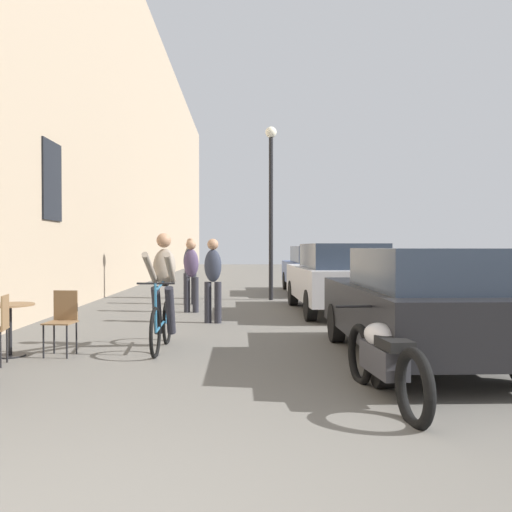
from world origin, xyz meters
name	(u,v)px	position (x,y,z in m)	size (l,w,h in m)	color
building_facade_left	(99,100)	(-3.45, 14.00, 5.98)	(0.54, 68.00, 11.96)	tan
cafe_table_mid	(10,318)	(-2.27, 4.90, 0.52)	(0.64, 0.64, 0.72)	black
cafe_chair_mid_toward_street	(63,318)	(-1.58, 4.98, 0.52)	(0.41, 0.41, 0.89)	black
cyclist_on_bicycle	(163,294)	(-0.27, 5.46, 0.81)	(0.52, 1.76, 1.74)	black
pedestrian_near	(213,276)	(0.33, 8.07, 0.94)	(0.37, 0.28, 1.66)	#26262D
pedestrian_mid	(191,272)	(-0.27, 9.81, 0.93)	(0.36, 0.28, 1.66)	#26262D
pedestrian_far	(190,268)	(-0.46, 11.54, 0.94)	(0.38, 0.29, 1.67)	#26262D
pedestrian_furthest	(190,264)	(-0.62, 13.20, 0.99)	(0.35, 0.25, 1.76)	#26262D
street_lamp	(271,190)	(1.71, 12.66, 3.11)	(0.32, 0.32, 4.90)	black
parked_car_nearest	(417,303)	(3.19, 4.43, 0.77)	(1.79, 4.18, 1.48)	black
parked_car_second	(338,277)	(3.08, 9.64, 0.82)	(1.96, 4.47, 1.57)	#B7B7BC
parked_car_third	(316,269)	(3.29, 14.91, 0.79)	(1.90, 4.34, 1.53)	#384C84
parked_motorcycle	(384,359)	(2.30, 2.68, 0.40)	(0.62, 2.14, 0.92)	black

